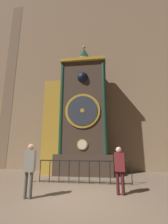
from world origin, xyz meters
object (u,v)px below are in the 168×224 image
visitor_far (119,165)px  stanchion_post (33,175)px  clock_tower (78,115)px  visitor_near (30,165)px

visitor_far → stanchion_post: bearing=160.0°
clock_tower → stanchion_post: bearing=-131.2°
visitor_far → stanchion_post: (-3.97, 1.46, -0.69)m
visitor_far → visitor_near: bearing=-165.6°
visitor_near → clock_tower: bearing=72.7°
visitor_far → stanchion_post: 4.29m
visitor_near → stanchion_post: bearing=107.1°
visitor_near → stanchion_post: (-0.92, 2.23, -0.75)m
stanchion_post → clock_tower: bearing=48.8°
clock_tower → stanchion_post: size_ratio=9.25×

